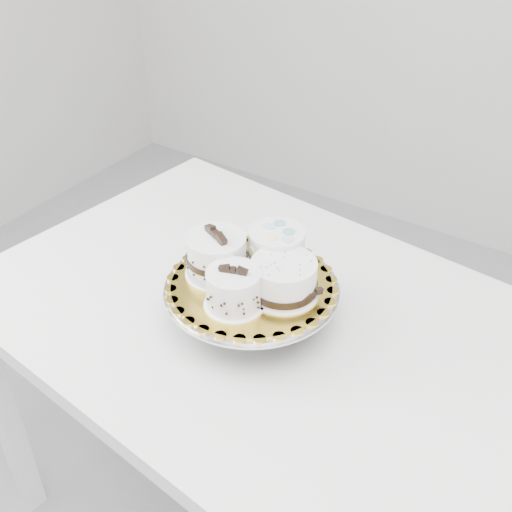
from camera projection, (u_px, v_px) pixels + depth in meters
The scene contains 7 objects.
table at pixel (268, 342), 1.32m from camera, with size 1.28×0.93×0.75m.
cake_stand at pixel (252, 297), 1.22m from camera, with size 0.33×0.33×0.09m.
cake_board at pixel (252, 284), 1.20m from camera, with size 0.30×0.30×0.00m, color gold.
cake_swirl at pixel (234, 290), 1.13m from camera, with size 0.12×0.12×0.09m.
cake_banded at pixel (217, 257), 1.21m from camera, with size 0.15×0.15×0.10m.
cake_dots at pixel (277, 248), 1.22m from camera, with size 0.13×0.13×0.08m.
cake_ribbon at pixel (284, 279), 1.16m from camera, with size 0.15×0.15×0.07m.
Camera 1 is at (0.58, -0.73, 1.58)m, focal length 45.00 mm.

